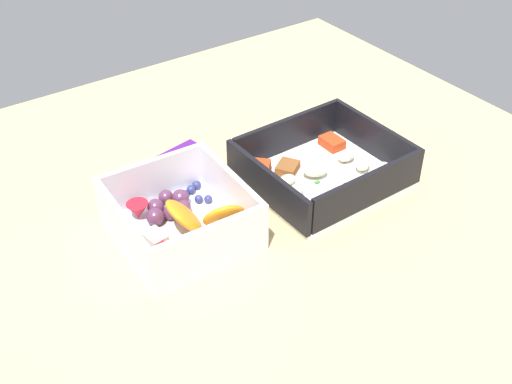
{
  "coord_description": "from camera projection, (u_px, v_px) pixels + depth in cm",
  "views": [
    {
      "loc": [
        -34.13,
        -46.15,
        47.53
      ],
      "look_at": [
        -0.96,
        1.18,
        4.0
      ],
      "focal_mm": 45.46,
      "sensor_mm": 36.0,
      "label": 1
    }
  ],
  "objects": [
    {
      "name": "table_surface",
      "position": [
        269.0,
        215.0,
        0.74
      ],
      "size": [
        80.0,
        80.0,
        2.0
      ],
      "primitive_type": "cube",
      "color": "tan",
      "rests_on": "ground"
    },
    {
      "name": "pasta_container",
      "position": [
        323.0,
        170.0,
        0.77
      ],
      "size": [
        17.24,
        15.24,
        5.1
      ],
      "rotation": [
        0.0,
        0.0,
        0.02
      ],
      "color": "white",
      "rests_on": "table_surface"
    },
    {
      "name": "candy_bar",
      "position": [
        176.0,
        157.0,
        0.8
      ],
      "size": [
        7.32,
        3.62,
        1.2
      ],
      "primitive_type": "cube",
      "rotation": [
        0.0,
        0.0,
        0.18
      ],
      "color": "#51197A",
      "rests_on": "table_surface"
    },
    {
      "name": "fruit_bowl",
      "position": [
        181.0,
        220.0,
        0.68
      ],
      "size": [
        13.79,
        14.46,
        5.84
      ],
      "rotation": [
        0.0,
        0.0,
        -0.05
      ],
      "color": "white",
      "rests_on": "table_surface"
    }
  ]
}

